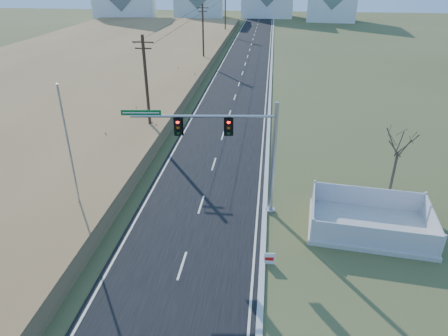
# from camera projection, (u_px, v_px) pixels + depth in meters

# --- Properties ---
(ground) EXTENTS (260.00, 260.00, 0.00)m
(ground) POSITION_uv_depth(u_px,v_px,m) (189.00, 243.00, 22.58)
(ground) COLOR #454B24
(ground) RESTS_ON ground
(road) EXTENTS (8.00, 180.00, 0.06)m
(road) POSITION_uv_depth(u_px,v_px,m) (247.00, 59.00, 66.83)
(road) COLOR black
(road) RESTS_ON ground
(curb) EXTENTS (0.30, 180.00, 0.18)m
(curb) POSITION_uv_depth(u_px,v_px,m) (272.00, 59.00, 66.38)
(curb) COLOR #B2AFA8
(curb) RESTS_ON ground
(reed_marsh) EXTENTS (38.00, 110.00, 1.30)m
(reed_marsh) POSITION_uv_depth(u_px,v_px,m) (84.00, 65.00, 60.18)
(reed_marsh) COLOR #A77B4B
(reed_marsh) RESTS_ON ground
(utility_pole_near) EXTENTS (1.80, 0.26, 9.00)m
(utility_pole_near) POSITION_uv_depth(u_px,v_px,m) (147.00, 87.00, 34.41)
(utility_pole_near) COLOR #422D1E
(utility_pole_near) RESTS_ON ground
(utility_pole_mid) EXTENTS (1.80, 0.26, 9.00)m
(utility_pole_mid) POSITION_uv_depth(u_px,v_px,m) (203.00, 34.00, 60.97)
(utility_pole_mid) COLOR #422D1E
(utility_pole_mid) RESTS_ON ground
(utility_pole_far) EXTENTS (1.80, 0.26, 9.00)m
(utility_pole_far) POSITION_uv_depth(u_px,v_px,m) (225.00, 13.00, 87.53)
(utility_pole_far) COLOR #422D1E
(utility_pole_far) RESTS_ON ground
(traffic_signal_mast) EXTENTS (9.03, 1.30, 7.22)m
(traffic_signal_mast) POSITION_uv_depth(u_px,v_px,m) (242.00, 148.00, 23.44)
(traffic_signal_mast) COLOR #9EA0A5
(traffic_signal_mast) RESTS_ON ground
(fence_enclosure) EXTENTS (7.42, 5.45, 1.60)m
(fence_enclosure) POSITION_uv_depth(u_px,v_px,m) (369.00, 225.00, 23.63)
(fence_enclosure) COLOR #B7B5AD
(fence_enclosure) RESTS_ON ground
(open_sign) EXTENTS (0.57, 0.10, 0.71)m
(open_sign) POSITION_uv_depth(u_px,v_px,m) (269.00, 259.00, 20.78)
(open_sign) COLOR white
(open_sign) RESTS_ON ground
(flagpole) EXTENTS (0.38, 0.38, 8.51)m
(flagpole) POSITION_uv_depth(u_px,v_px,m) (74.00, 171.00, 23.11)
(flagpole) COLOR #B7B5AD
(flagpole) RESTS_ON ground
(bare_tree) EXTENTS (2.11, 2.11, 5.58)m
(bare_tree) POSITION_uv_depth(u_px,v_px,m) (400.00, 142.00, 24.08)
(bare_tree) COLOR #4C3F33
(bare_tree) RESTS_ON ground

